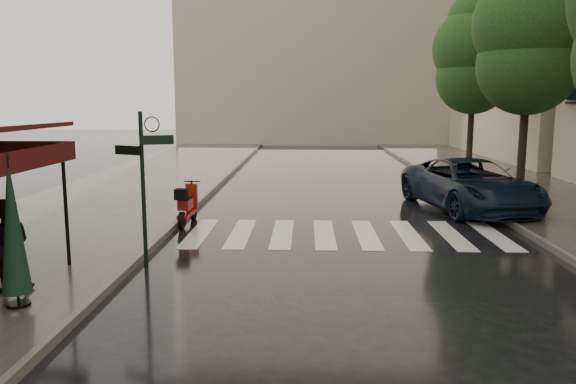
# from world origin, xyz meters

# --- Properties ---
(ground) EXTENTS (120.00, 120.00, 0.00)m
(ground) POSITION_xyz_m (0.00, 0.00, 0.00)
(ground) COLOR black
(ground) RESTS_ON ground
(sidewalk_near) EXTENTS (6.00, 60.00, 0.12)m
(sidewalk_near) POSITION_xyz_m (-4.50, 12.00, 0.06)
(sidewalk_near) COLOR #38332D
(sidewalk_near) RESTS_ON ground
(sidewalk_far) EXTENTS (5.50, 60.00, 0.12)m
(sidewalk_far) POSITION_xyz_m (10.25, 12.00, 0.06)
(sidewalk_far) COLOR #38332D
(sidewalk_far) RESTS_ON ground
(curb_near) EXTENTS (0.12, 60.00, 0.16)m
(curb_near) POSITION_xyz_m (-1.45, 12.00, 0.07)
(curb_near) COLOR #595651
(curb_near) RESTS_ON ground
(curb_far) EXTENTS (0.12, 60.00, 0.16)m
(curb_far) POSITION_xyz_m (7.45, 12.00, 0.07)
(curb_far) COLOR #595651
(curb_far) RESTS_ON ground
(crosswalk) EXTENTS (7.85, 3.20, 0.01)m
(crosswalk) POSITION_xyz_m (2.98, 6.00, 0.01)
(crosswalk) COLOR silver
(crosswalk) RESTS_ON ground
(signpost) EXTENTS (1.17, 0.29, 3.10)m
(signpost) POSITION_xyz_m (-1.19, 3.00, 1.83)
(signpost) COLOR black
(signpost) RESTS_ON ground
(backdrop_building) EXTENTS (22.00, 6.00, 20.00)m
(backdrop_building) POSITION_xyz_m (3.00, 38.00, 10.00)
(backdrop_building) COLOR #C0AE93
(backdrop_building) RESTS_ON ground
(tree_mid) EXTENTS (3.80, 3.80, 8.34)m
(tree_mid) POSITION_xyz_m (9.50, 12.00, 5.59)
(tree_mid) COLOR black
(tree_mid) RESTS_ON sidewalk_far
(tree_far) EXTENTS (3.80, 3.80, 8.16)m
(tree_far) POSITION_xyz_m (9.70, 19.00, 5.46)
(tree_far) COLOR black
(tree_far) RESTS_ON sidewalk_far
(pedestrian_terrace) EXTENTS (0.92, 0.81, 1.57)m
(pedestrian_terrace) POSITION_xyz_m (-3.01, 1.21, 0.91)
(pedestrian_terrace) COLOR black
(pedestrian_terrace) RESTS_ON sidewalk_near
(scooter) EXTENTS (0.45, 1.70, 1.11)m
(scooter) POSITION_xyz_m (-1.20, 6.94, 0.52)
(scooter) COLOR black
(scooter) RESTS_ON ground
(parked_car) EXTENTS (3.65, 5.99, 1.55)m
(parked_car) POSITION_xyz_m (7.00, 9.41, 0.78)
(parked_car) COLOR black
(parked_car) RESTS_ON ground
(parasol_back) EXTENTS (0.44, 0.44, 2.37)m
(parasol_back) POSITION_xyz_m (-2.50, 0.50, 1.39)
(parasol_back) COLOR black
(parasol_back) RESTS_ON sidewalk_near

